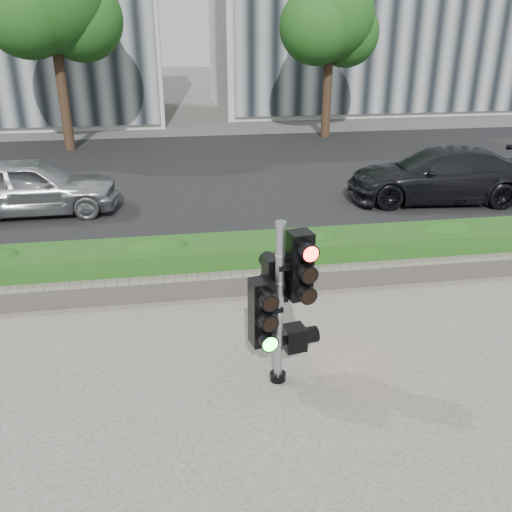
% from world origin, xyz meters
% --- Properties ---
extents(ground, '(120.00, 120.00, 0.00)m').
position_xyz_m(ground, '(0.00, 0.00, 0.00)').
color(ground, '#51514C').
rests_on(ground, ground).
extents(sidewalk, '(16.00, 11.00, 0.03)m').
position_xyz_m(sidewalk, '(0.00, -2.50, 0.01)').
color(sidewalk, '#9E9389').
rests_on(sidewalk, ground).
extents(road, '(60.00, 13.00, 0.02)m').
position_xyz_m(road, '(0.00, 10.00, 0.01)').
color(road, black).
rests_on(road, ground).
extents(curb, '(60.00, 0.25, 0.12)m').
position_xyz_m(curb, '(0.00, 3.15, 0.06)').
color(curb, gray).
rests_on(curb, ground).
extents(stone_wall, '(12.00, 0.32, 0.34)m').
position_xyz_m(stone_wall, '(0.00, 1.90, 0.20)').
color(stone_wall, gray).
rests_on(stone_wall, sidewalk).
extents(hedge, '(12.00, 1.00, 0.68)m').
position_xyz_m(hedge, '(0.00, 2.55, 0.37)').
color(hedge, '#3A892A').
rests_on(hedge, sidewalk).
extents(tree_left, '(4.61, 4.03, 7.34)m').
position_xyz_m(tree_left, '(-4.52, 14.56, 5.04)').
color(tree_left, black).
rests_on(tree_left, ground).
extents(tree_right, '(4.10, 3.58, 6.53)m').
position_xyz_m(tree_right, '(5.48, 15.55, 4.48)').
color(tree_right, black).
rests_on(tree_right, ground).
extents(traffic_signal, '(0.77, 0.61, 2.14)m').
position_xyz_m(traffic_signal, '(0.31, -0.62, 1.21)').
color(traffic_signal, black).
rests_on(traffic_signal, sidewalk).
extents(car_silver, '(4.02, 1.67, 1.36)m').
position_xyz_m(car_silver, '(-4.19, 6.92, 0.70)').
color(car_silver, '#A7A8AE').
rests_on(car_silver, road).
extents(car_dark, '(4.87, 2.48, 1.35)m').
position_xyz_m(car_dark, '(5.92, 6.40, 0.70)').
color(car_dark, black).
rests_on(car_dark, road).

